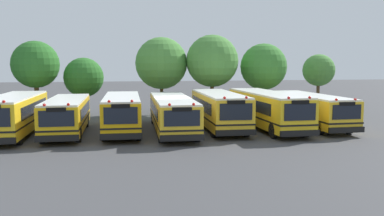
{
  "coord_description": "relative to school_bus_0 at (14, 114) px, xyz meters",
  "views": [
    {
      "loc": [
        -3.72,
        -28.79,
        4.82
      ],
      "look_at": [
        1.47,
        0.0,
        1.6
      ],
      "focal_mm": 38.41,
      "sensor_mm": 36.0,
      "label": 1
    }
  ],
  "objects": [
    {
      "name": "school_bus_5",
      "position": [
        17.66,
        -0.12,
        0.01
      ],
      "size": [
        2.76,
        11.14,
        2.79
      ],
      "rotation": [
        0.0,
        0.0,
        3.16
      ],
      "color": "yellow",
      "rests_on": "ground_plane"
    },
    {
      "name": "school_bus_4",
      "position": [
        14.11,
        0.19,
        -0.0
      ],
      "size": [
        2.81,
        9.92,
        2.77
      ],
      "rotation": [
        0.0,
        0.0,
        3.12
      ],
      "color": "yellow",
      "rests_on": "ground_plane"
    },
    {
      "name": "tree_2",
      "position": [
        3.93,
        9.09,
        2.09
      ],
      "size": [
        3.54,
        3.54,
        5.3
      ],
      "color": "#4C3823",
      "rests_on": "ground_plane"
    },
    {
      "name": "tree_6",
      "position": [
        26.75,
        9.77,
        2.66
      ],
      "size": [
        3.22,
        3.22,
        5.7
      ],
      "color": "#4C3823",
      "rests_on": "ground_plane"
    },
    {
      "name": "tree_5",
      "position": [
        20.48,
        8.58,
        3.07
      ],
      "size": [
        4.4,
        4.4,
        6.66
      ],
      "color": "#4C3823",
      "rests_on": "ground_plane"
    },
    {
      "name": "school_bus_0",
      "position": [
        0.0,
        0.0,
        0.0
      ],
      "size": [
        2.72,
        10.15,
        2.78
      ],
      "rotation": [
        0.0,
        0.0,
        3.13
      ],
      "color": "yellow",
      "rests_on": "ground_plane"
    },
    {
      "name": "school_bus_6",
      "position": [
        21.19,
        0.02,
        -0.11
      ],
      "size": [
        2.67,
        10.06,
        2.57
      ],
      "rotation": [
        0.0,
        0.0,
        3.16
      ],
      "color": "yellow",
      "rests_on": "ground_plane"
    },
    {
      "name": "school_bus_1",
      "position": [
        3.39,
        -0.06,
        -0.13
      ],
      "size": [
        2.51,
        9.44,
        2.53
      ],
      "rotation": [
        0.0,
        0.0,
        3.14
      ],
      "color": "yellow",
      "rests_on": "ground_plane"
    },
    {
      "name": "school_bus_3",
      "position": [
        10.6,
        -0.2,
        -0.12
      ],
      "size": [
        2.91,
        11.47,
        2.53
      ],
      "rotation": [
        0.0,
        0.0,
        3.11
      ],
      "color": "yellow",
      "rests_on": "ground_plane"
    },
    {
      "name": "tree_4",
      "position": [
        15.49,
        8.36,
        3.5
      ],
      "size": [
        4.82,
        4.82,
        7.41
      ],
      "color": "#4C3823",
      "rests_on": "ground_plane"
    },
    {
      "name": "tree_1",
      "position": [
        -0.15,
        8.07,
        3.29
      ],
      "size": [
        4.01,
        4.01,
        6.7
      ],
      "color": "#4C3823",
      "rests_on": "ground_plane"
    },
    {
      "name": "school_bus_2",
      "position": [
        7.1,
        -0.02,
        -0.06
      ],
      "size": [
        2.7,
        9.64,
        2.67
      ],
      "rotation": [
        0.0,
        0.0,
        3.12
      ],
      "color": "#EAA80C",
      "rests_on": "ground_plane"
    },
    {
      "name": "ground_plane",
      "position": [
        10.59,
        -0.03,
        -1.46
      ],
      "size": [
        160.0,
        160.0,
        0.0
      ],
      "primitive_type": "plane",
      "color": "#424244"
    },
    {
      "name": "tree_3",
      "position": [
        10.73,
        9.64,
        3.35
      ],
      "size": [
        4.85,
        4.85,
        7.22
      ],
      "color": "#4C3823",
      "rests_on": "ground_plane"
    }
  ]
}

